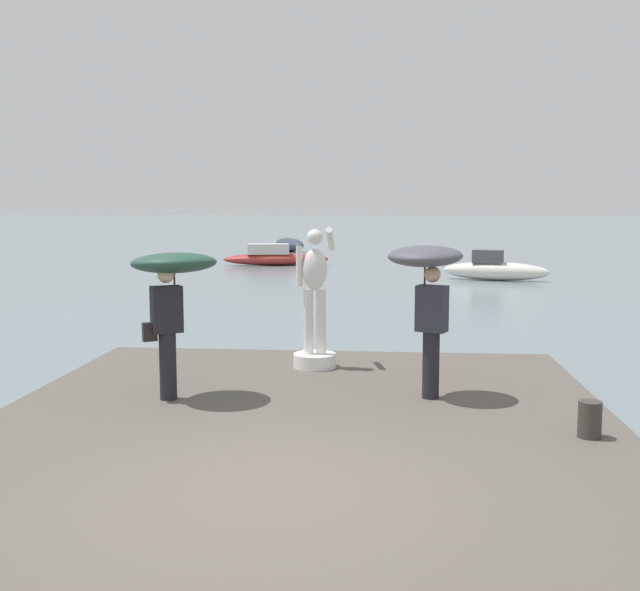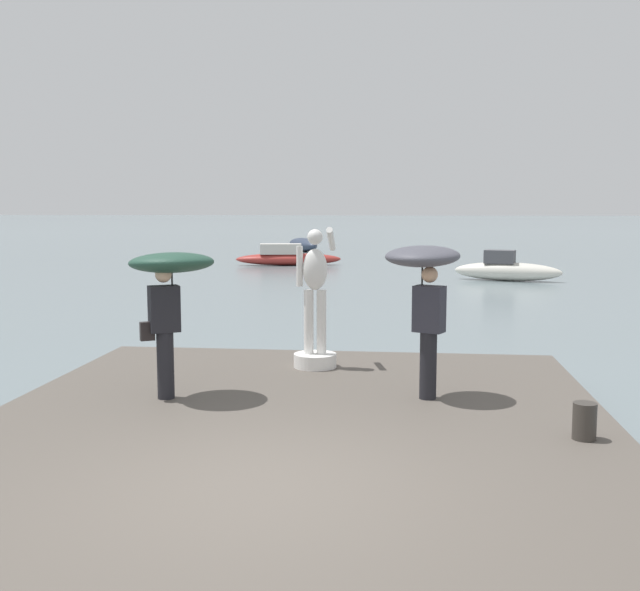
% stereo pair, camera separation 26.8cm
% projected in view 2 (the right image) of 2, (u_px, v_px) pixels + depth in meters
% --- Properties ---
extents(ground_plane, '(400.00, 400.00, 0.00)m').
position_uv_depth(ground_plane, '(384.00, 254.00, 46.30)').
color(ground_plane, slate).
extents(pier, '(7.51, 9.34, 0.40)m').
position_uv_depth(pier, '(289.00, 447.00, 8.46)').
color(pier, '#564F47').
rests_on(pier, ground).
extents(statue_white_figure, '(0.67, 0.89, 2.18)m').
position_uv_depth(statue_white_figure, '(315.00, 315.00, 11.63)').
color(statue_white_figure, white).
rests_on(statue_white_figure, pier).
extents(onlooker_left, '(1.50, 1.51, 1.93)m').
position_uv_depth(onlooker_left, '(170.00, 280.00, 9.70)').
color(onlooker_left, black).
rests_on(onlooker_left, pier).
extents(onlooker_right, '(1.28, 1.29, 2.01)m').
position_uv_depth(onlooker_right, '(424.00, 278.00, 9.68)').
color(onlooker_right, black).
rests_on(onlooker_right, pier).
extents(mooring_bollard, '(0.25, 0.25, 0.40)m').
position_uv_depth(mooring_bollard, '(584.00, 421.00, 8.07)').
color(mooring_bollard, '#38332D').
rests_on(mooring_bollard, pier).
extents(boat_mid, '(4.23, 2.04, 1.19)m').
position_uv_depth(boat_mid, '(506.00, 270.00, 29.33)').
color(boat_mid, silver).
rests_on(boat_mid, ground).
extents(boat_far, '(5.31, 2.07, 1.06)m').
position_uv_depth(boat_far, '(287.00, 257.00, 37.05)').
color(boat_far, '#9E2D28').
rests_on(boat_far, ground).
extents(boat_rightward, '(3.05, 4.59, 0.85)m').
position_uv_depth(boat_rightward, '(303.00, 245.00, 48.77)').
color(boat_rightward, '#2D384C').
rests_on(boat_rightward, ground).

